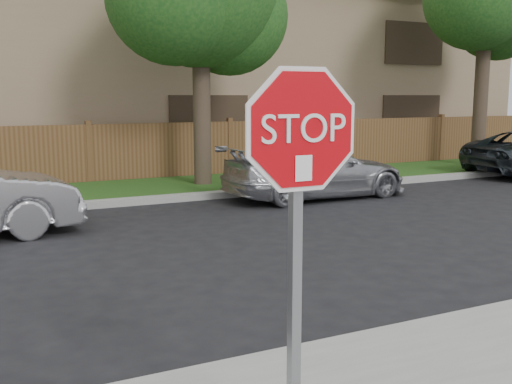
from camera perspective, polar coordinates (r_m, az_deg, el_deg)
ground at (r=5.84m, az=6.73°, el=-14.53°), size 90.00×90.00×0.00m
far_curb at (r=13.16m, az=-12.83°, el=-0.97°), size 70.00×0.30×0.15m
grass_strip at (r=14.75m, az=-14.32°, el=0.00°), size 70.00×3.00×0.12m
fence at (r=16.22m, az=-15.59°, el=3.39°), size 70.00×0.12×1.60m
apartment_building at (r=21.71m, az=-18.71°, el=11.85°), size 35.20×9.20×7.20m
stop_sign at (r=3.51m, az=4.17°, el=0.73°), size 1.01×0.13×2.55m
sedan_right at (r=13.85m, az=5.72°, el=2.08°), size 4.46×1.91×1.28m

